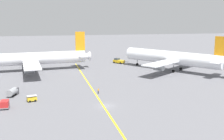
{
  "coord_description": "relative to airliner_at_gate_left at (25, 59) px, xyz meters",
  "views": [
    {
      "loc": [
        -13.33,
        -68.12,
        23.3
      ],
      "look_at": [
        8.01,
        29.11,
        4.0
      ],
      "focal_mm": 43.32,
      "sensor_mm": 36.0,
      "label": 1
    }
  ],
  "objects": [
    {
      "name": "ground_plane",
      "position": [
        25.55,
        -54.55,
        -5.45
      ],
      "size": [
        600.0,
        600.0,
        0.0
      ],
      "primitive_type": "plane",
      "color": "slate"
    },
    {
      "name": "taxiway_stripe",
      "position": [
        24.59,
        -44.55,
        -5.44
      ],
      "size": [
        3.13,
        119.98,
        0.01
      ],
      "primitive_type": "cube",
      "rotation": [
        0.0,
        0.0,
        0.02
      ],
      "color": "yellow",
      "rests_on": "ground"
    },
    {
      "name": "airliner_at_gate_left",
      "position": [
        0.0,
        0.0,
        0.0
      ],
      "size": [
        59.75,
        47.79,
        17.0
      ],
      "color": "silver",
      "rests_on": "ground"
    },
    {
      "name": "airliner_being_pushed",
      "position": [
        63.67,
        -12.36,
        0.32
      ],
      "size": [
        38.72,
        44.85,
        16.22
      ],
      "color": "white",
      "rests_on": "ground"
    },
    {
      "name": "pushback_tug",
      "position": [
        45.39,
        12.29,
        -4.23
      ],
      "size": [
        6.83,
        7.98,
        2.88
      ],
      "color": "gold",
      "rests_on": "ground"
    },
    {
      "name": "gse_fuel_bowser_stubby",
      "position": [
        -0.18,
        -39.15,
        -4.11
      ],
      "size": [
        3.23,
        5.24,
        2.4
      ],
      "color": "gray",
      "rests_on": "ground"
    },
    {
      "name": "gse_container_dolly_flat",
      "position": [
        -0.67,
        -50.93,
        -4.27
      ],
      "size": [
        2.29,
        3.26,
        2.15
      ],
      "color": "slate",
      "rests_on": "ground"
    },
    {
      "name": "gse_baggage_cart_trailing",
      "position": [
        5.81,
        -46.19,
        -4.58
      ],
      "size": [
        3.06,
        2.27,
        1.71
      ],
      "color": "gold",
      "rests_on": "ground"
    },
    {
      "name": "ground_crew_ramp_agent_by_cones",
      "position": [
        25.5,
        -42.13,
        -4.56
      ],
      "size": [
        0.5,
        0.36,
        1.7
      ],
      "color": "black",
      "rests_on": "ground"
    }
  ]
}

